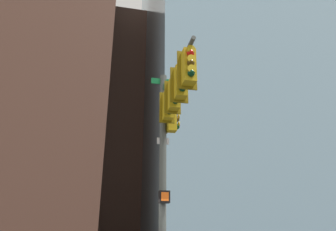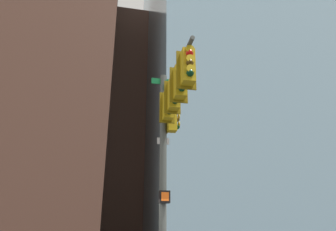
{
  "view_description": "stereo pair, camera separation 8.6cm",
  "coord_description": "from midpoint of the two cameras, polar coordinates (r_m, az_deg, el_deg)",
  "views": [
    {
      "loc": [
        1.99,
        10.4,
        1.46
      ],
      "look_at": [
        -0.08,
        0.86,
        5.26
      ],
      "focal_mm": 32.34,
      "sensor_mm": 36.0,
      "label": 1
    },
    {
      "loc": [
        1.9,
        10.42,
        1.46
      ],
      "look_at": [
        -0.08,
        0.86,
        5.26
      ],
      "focal_mm": 32.34,
      "sensor_mm": 36.0,
      "label": 2
    }
  ],
  "objects": [
    {
      "name": "signal_pole_assembly",
      "position": [
        10.12,
        0.29,
        -1.29
      ],
      "size": [
        1.12,
        4.71,
        7.29
      ],
      "rotation": [
        0.0,
        0.0,
        1.56
      ],
      "color": "#4C514C",
      "rests_on": "ground_plane"
    },
    {
      "name": "building_brick_nearside",
      "position": [
        48.38,
        -24.64,
        8.29
      ],
      "size": [
        22.8,
        17.75,
        47.47
      ],
      "primitive_type": "cube",
      "color": "brown",
      "rests_on": "ground_plane"
    },
    {
      "name": "building_brick_midblock",
      "position": [
        56.91,
        -26.75,
        -0.23
      ],
      "size": [
        17.84,
        17.22,
        39.34
      ],
      "primitive_type": "cube",
      "color": "#845B47",
      "rests_on": "ground_plane"
    },
    {
      "name": "building_glass_tower",
      "position": [
        63.34,
        9.98,
        16.43
      ],
      "size": [
        28.75,
        29.17,
        79.69
      ],
      "primitive_type": "cube",
      "color": "#8CB2C6",
      "rests_on": "ground_plane"
    },
    {
      "name": "building_brick_farside",
      "position": [
        61.49,
        -10.94,
        -1.34
      ],
      "size": [
        23.66,
        16.44,
        43.98
      ],
      "primitive_type": "cube",
      "color": "#4C3328",
      "rests_on": "ground_plane"
    }
  ]
}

